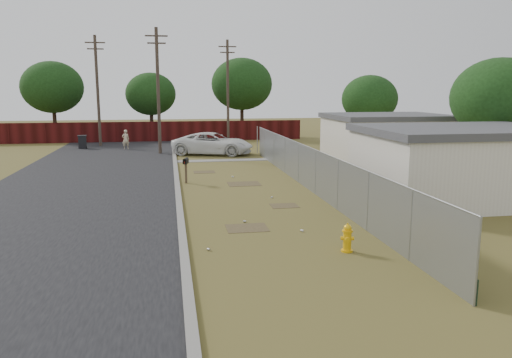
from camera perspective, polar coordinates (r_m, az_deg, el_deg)
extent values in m
plane|color=brown|center=(21.95, -0.99, -2.03)|extent=(120.00, 120.00, 0.00)
cube|color=black|center=(29.86, -17.83, 0.76)|extent=(9.00, 60.00, 0.02)
cube|color=gray|center=(29.56, -9.17, 1.12)|extent=(0.25, 60.00, 0.12)
cube|color=gray|center=(33.19, -4.07, 2.13)|extent=(6.20, 1.00, 0.03)
cylinder|color=gray|center=(11.79, 23.98, -8.72)|extent=(0.06, 0.06, 2.00)
cylinder|color=gray|center=(14.26, 17.29, -5.09)|extent=(0.06, 0.06, 2.00)
cylinder|color=gray|center=(16.90, 12.68, -2.52)|extent=(0.06, 0.06, 2.00)
cylinder|color=gray|center=(19.64, 9.35, -0.65)|extent=(0.06, 0.06, 2.00)
cylinder|color=gray|center=(22.45, 6.84, 0.76)|extent=(0.06, 0.06, 2.00)
cylinder|color=gray|center=(25.30, 4.90, 1.86)|extent=(0.06, 0.06, 2.00)
cylinder|color=gray|center=(28.18, 3.35, 2.73)|extent=(0.06, 0.06, 2.00)
cylinder|color=gray|center=(31.09, 2.08, 3.44)|extent=(0.06, 0.06, 2.00)
cylinder|color=gray|center=(34.01, 1.03, 4.02)|extent=(0.06, 0.06, 2.00)
cylinder|color=gray|center=(36.95, 0.15, 4.51)|extent=(0.06, 0.06, 2.00)
cylinder|color=gray|center=(23.26, 6.19, 3.59)|extent=(0.04, 26.00, 0.04)
cube|color=slate|center=(23.39, 6.14, 1.16)|extent=(0.01, 26.00, 2.00)
cube|color=black|center=(23.53, 6.25, -0.52)|extent=(0.03, 26.00, 0.60)
cube|color=#440E0E|center=(46.43, -13.24, 5.28)|extent=(30.00, 0.12, 1.80)
cylinder|color=#46392F|center=(37.21, -11.11, 9.76)|extent=(0.24, 0.24, 9.00)
cube|color=#46392F|center=(37.40, -11.33, 15.75)|extent=(1.60, 0.10, 0.10)
cube|color=#46392F|center=(37.35, -11.30, 14.98)|extent=(1.30, 0.10, 0.10)
cylinder|color=#46392F|center=(43.57, -17.64, 9.51)|extent=(0.24, 0.24, 9.00)
cube|color=#46392F|center=(43.74, -17.93, 14.62)|extent=(1.60, 0.10, 0.10)
cube|color=#46392F|center=(43.70, -17.89, 13.97)|extent=(1.30, 0.10, 0.10)
cylinder|color=#46392F|center=(45.51, -3.24, 9.97)|extent=(0.24, 0.24, 9.00)
cube|color=#46392F|center=(45.67, -3.29, 14.87)|extent=(1.60, 0.10, 0.10)
cube|color=#46392F|center=(45.63, -3.28, 14.25)|extent=(1.30, 0.10, 0.10)
cube|color=silver|center=(23.04, 22.54, 1.30)|extent=(8.00, 6.00, 2.80)
cube|color=#45454A|center=(22.87, 22.81, 5.14)|extent=(8.32, 6.24, 0.30)
cube|color=silver|center=(33.37, 14.65, 4.27)|extent=(7.00, 6.00, 2.80)
cube|color=#45454A|center=(33.25, 14.77, 6.92)|extent=(7.28, 6.24, 0.30)
cylinder|color=#312116|center=(51.41, -22.00, 6.10)|extent=(0.36, 0.36, 3.30)
ellipsoid|color=black|center=(51.33, -22.25, 9.69)|extent=(5.70, 5.70, 4.84)
cylinder|color=#312116|center=(51.33, -11.83, 6.37)|extent=(0.36, 0.36, 2.86)
ellipsoid|color=black|center=(51.23, -11.95, 9.49)|extent=(4.94, 4.94, 4.20)
cylinder|color=#312116|center=(50.81, -1.62, 6.91)|extent=(0.36, 0.36, 3.52)
ellipsoid|color=black|center=(50.74, -1.63, 10.79)|extent=(6.08, 6.08, 5.17)
cylinder|color=#312116|center=(42.59, 12.72, 5.45)|extent=(0.36, 0.36, 2.64)
ellipsoid|color=black|center=(42.47, 12.86, 8.92)|extent=(4.56, 4.56, 3.88)
cylinder|color=#312116|center=(29.93, 25.56, 3.02)|extent=(0.36, 0.36, 2.86)
ellipsoid|color=black|center=(29.76, 25.98, 8.36)|extent=(4.94, 4.94, 4.20)
cylinder|color=#EBAE0C|center=(14.88, 10.35, -8.05)|extent=(0.42, 0.42, 0.06)
cylinder|color=#EBAE0C|center=(14.79, 10.38, -6.94)|extent=(0.30, 0.30, 0.58)
cylinder|color=#EBAE0C|center=(14.71, 10.42, -5.85)|extent=(0.39, 0.39, 0.05)
sphere|color=#EBAE0C|center=(14.68, 10.43, -5.55)|extent=(0.29, 0.29, 0.23)
cylinder|color=#EBAE0C|center=(14.65, 10.44, -5.09)|extent=(0.05, 0.05, 0.06)
cylinder|color=#EBAE0C|center=(14.76, 9.84, -6.67)|extent=(0.13, 0.13, 0.11)
cylinder|color=#EBAE0C|center=(14.78, 10.94, -6.68)|extent=(0.13, 0.13, 0.11)
cylinder|color=#EBAE0C|center=(14.63, 10.43, -6.83)|extent=(0.17, 0.16, 0.14)
cube|color=brown|center=(25.28, -8.00, 0.71)|extent=(0.12, 0.12, 1.06)
cube|color=black|center=(25.19, -8.03, 1.97)|extent=(0.33, 0.54, 0.19)
cylinder|color=black|center=(25.18, -8.04, 2.18)|extent=(0.33, 0.54, 0.19)
cube|color=#A11B0B|center=(24.93, -8.19, 1.88)|extent=(0.03, 0.05, 0.11)
imported|color=white|center=(36.32, -4.95, 4.06)|extent=(6.31, 4.35, 1.60)
imported|color=beige|center=(40.66, -14.67, 4.38)|extent=(0.65, 0.53, 1.55)
cube|color=black|center=(42.27, -19.23, 3.98)|extent=(0.71, 0.71, 1.00)
cube|color=black|center=(42.22, -19.27, 4.68)|extent=(0.78, 0.78, 0.08)
cylinder|color=black|center=(42.00, -18.77, 3.43)|extent=(0.08, 0.21, 0.21)
cylinder|color=silver|center=(16.68, 5.29, -5.88)|extent=(0.12, 0.12, 0.07)
cylinder|color=#A8A8AD|center=(17.74, -1.29, -4.86)|extent=(0.12, 0.11, 0.07)
cylinder|color=silver|center=(21.67, 1.80, -2.09)|extent=(0.12, 0.12, 0.07)
cylinder|color=#A8A8AD|center=(14.78, -5.43, -8.01)|extent=(0.12, 0.12, 0.07)
cylinder|color=silver|center=(26.79, -2.69, 0.27)|extent=(0.12, 0.12, 0.07)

